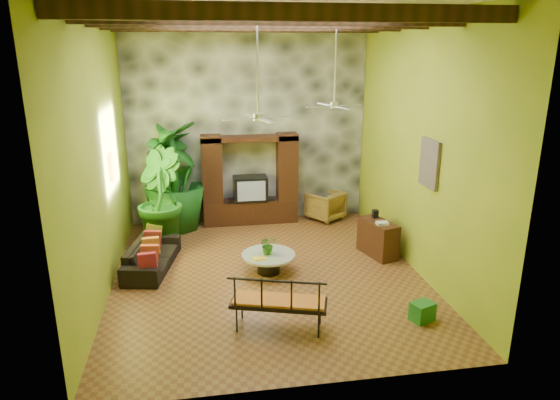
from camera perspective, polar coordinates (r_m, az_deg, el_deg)
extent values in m
plane|color=brown|center=(10.13, -1.42, -8.45)|extent=(7.00, 7.00, 0.00)
cube|color=silver|center=(9.15, -1.66, 21.07)|extent=(6.00, 7.00, 0.02)
cube|color=olive|center=(12.75, -3.72, 8.66)|extent=(6.00, 0.02, 5.00)
cube|color=olive|center=(9.40, -20.01, 4.62)|extent=(0.02, 7.00, 5.00)
cube|color=olive|center=(10.17, 15.56, 5.90)|extent=(0.02, 7.00, 5.00)
cube|color=#34373B|center=(12.69, -3.69, 8.62)|extent=(5.98, 0.10, 4.98)
cube|color=#351D11|center=(6.58, 1.64, 20.69)|extent=(5.95, 0.16, 0.22)
cube|color=#351D11|center=(7.86, -0.28, 20.11)|extent=(5.95, 0.16, 0.22)
cube|color=#351D11|center=(9.14, -1.65, 19.69)|extent=(5.95, 0.16, 0.22)
cube|color=#351D11|center=(10.43, -2.68, 19.36)|extent=(5.95, 0.16, 0.22)
cube|color=#351D11|center=(11.72, -3.47, 19.10)|extent=(5.95, 0.16, 0.22)
cube|color=black|center=(12.91, -3.37, -1.28)|extent=(2.40, 0.50, 0.60)
cube|color=black|center=(12.57, -7.76, 2.84)|extent=(0.50, 0.48, 2.00)
cube|color=black|center=(12.76, 0.80, 3.20)|extent=(0.50, 0.48, 2.00)
cube|color=black|center=(12.44, -3.53, 7.05)|extent=(2.40, 0.48, 0.12)
cube|color=black|center=(12.71, -3.41, 1.35)|extent=(0.85, 0.52, 0.62)
cube|color=#8C99A8|center=(12.45, -3.28, 1.01)|extent=(0.70, 0.02, 0.50)
cylinder|color=silver|center=(8.71, -2.59, 15.33)|extent=(0.04, 0.04, 1.80)
cylinder|color=silver|center=(8.79, -2.51, 9.46)|extent=(0.18, 0.18, 0.12)
cube|color=silver|center=(8.93, -0.34, 9.47)|extent=(0.58, 0.26, 0.01)
cube|color=silver|center=(9.12, -3.37, 9.60)|extent=(0.26, 0.58, 0.01)
cube|color=silver|center=(8.67, -4.74, 9.17)|extent=(0.58, 0.26, 0.01)
cube|color=silver|center=(8.46, -1.58, 9.03)|extent=(0.26, 0.58, 0.01)
cylinder|color=silver|center=(10.64, 6.36, 15.57)|extent=(0.04, 0.04, 1.80)
cylinder|color=silver|center=(10.70, 6.20, 10.75)|extent=(0.18, 0.18, 0.12)
cube|color=silver|center=(10.89, 7.86, 10.70)|extent=(0.58, 0.26, 0.01)
cube|color=silver|center=(11.01, 5.24, 10.85)|extent=(0.26, 0.58, 0.01)
cube|color=silver|center=(10.52, 4.48, 10.58)|extent=(0.58, 0.26, 0.01)
cube|color=silver|center=(10.40, 7.22, 10.42)|extent=(0.26, 0.58, 0.01)
cube|color=orange|center=(10.44, -18.64, 3.67)|extent=(0.06, 0.32, 0.55)
cube|color=#265C8D|center=(9.66, 16.71, 4.02)|extent=(0.06, 0.70, 0.90)
imported|color=black|center=(10.60, -14.43, -6.14)|extent=(1.12, 2.04, 0.56)
imported|color=olive|center=(13.16, 5.19, -0.62)|extent=(1.13, 1.14, 0.75)
imported|color=#1C651A|center=(12.48, -12.07, 2.50)|extent=(1.57, 1.65, 2.60)
imported|color=#1B5B18|center=(11.51, -13.74, 0.23)|extent=(1.35, 1.49, 2.24)
imported|color=#165618|center=(12.45, -11.94, 2.68)|extent=(1.97, 1.97, 2.69)
cylinder|color=black|center=(10.12, -1.32, -7.34)|extent=(0.46, 0.46, 0.36)
cylinder|color=silver|center=(10.04, -1.33, -6.30)|extent=(1.08, 1.08, 0.04)
imported|color=#296019|center=(9.98, -1.38, -5.12)|extent=(0.41, 0.38, 0.38)
cube|color=yellow|center=(9.80, -2.41, -6.69)|extent=(0.27, 0.21, 0.03)
cube|color=black|center=(8.13, -0.12, -11.69)|extent=(1.62, 0.94, 0.06)
cube|color=#C66927|center=(8.12, -0.12, -11.44)|extent=(1.53, 0.87, 0.06)
cube|color=black|center=(7.77, 0.21, -10.91)|extent=(1.48, 0.49, 0.54)
cube|color=#3C2213|center=(11.06, 11.13, -4.32)|extent=(0.69, 1.05, 0.77)
cube|color=#1D6F34|center=(8.81, 15.95, -12.16)|extent=(0.44, 0.39, 0.32)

